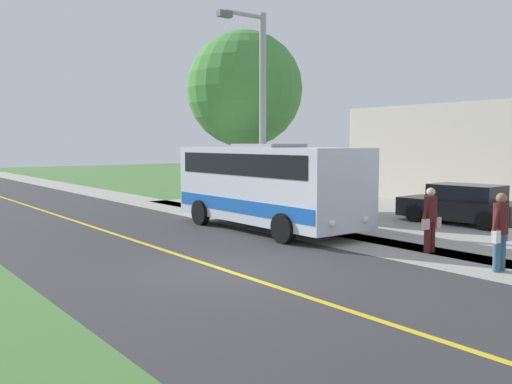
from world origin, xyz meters
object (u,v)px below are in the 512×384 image
shuttle_bus_front (268,183)px  pedestrian_waiting (430,218)px  street_light_pole (260,109)px  tree_curbside (245,90)px  parked_car_near (462,205)px  pedestrian_with_bags (500,229)px

shuttle_bus_front → pedestrian_waiting: size_ratio=4.30×
shuttle_bus_front → street_light_pole: street_light_pole is taller
pedestrian_waiting → shuttle_bus_front: bearing=-80.1°
shuttle_bus_front → tree_curbside: tree_curbside is taller
parked_car_near → pedestrian_with_bags: bearing=38.1°
street_light_pole → parked_car_near: 8.19m
parked_car_near → tree_curbside: tree_curbside is taller
pedestrian_with_bags → pedestrian_waiting: size_ratio=1.03×
pedestrian_with_bags → pedestrian_waiting: 2.37m
street_light_pole → tree_curbside: tree_curbside is taller
street_light_pole → parked_car_near: street_light_pole is taller
tree_curbside → street_light_pole: bearing=59.8°
pedestrian_with_bags → parked_car_near: bearing=-141.9°
shuttle_bus_front → street_light_pole: (-0.30, -0.85, 2.51)m
parked_car_near → tree_curbside: bearing=-66.5°
pedestrian_waiting → street_light_pole: street_light_pole is taller
shuttle_bus_front → pedestrian_waiting: bearing=99.9°
street_light_pole → parked_car_near: (-6.21, 4.09, -3.44)m
pedestrian_with_bags → pedestrian_waiting: bearing=-104.5°
pedestrian_waiting → pedestrian_with_bags: bearing=75.5°
street_light_pole → pedestrian_with_bags: bearing=90.7°
shuttle_bus_front → pedestrian_with_bags: (-0.41, 8.03, -0.63)m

